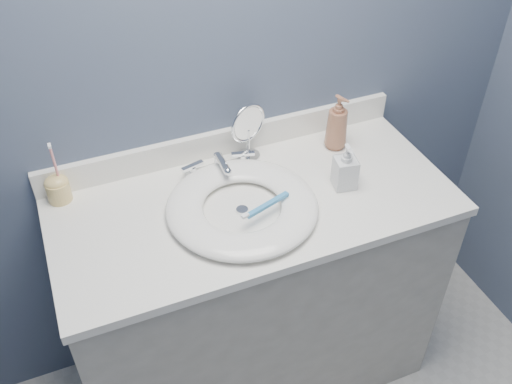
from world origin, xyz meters
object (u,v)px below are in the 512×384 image
makeup_mirror (248,129)px  toothbrush_holder (58,188)px  soap_bottle_amber (337,122)px  soap_bottle_clear (346,166)px

makeup_mirror → toothbrush_holder: 0.61m
soap_bottle_amber → toothbrush_holder: toothbrush_holder is taller
soap_bottle_amber → makeup_mirror: bearing=149.9°
soap_bottle_clear → makeup_mirror: bearing=141.2°
soap_bottle_clear → toothbrush_holder: (-0.83, 0.27, -0.03)m
makeup_mirror → soap_bottle_amber: 0.30m
soap_bottle_clear → soap_bottle_amber: bearing=79.0°
soap_bottle_clear → toothbrush_holder: size_ratio=0.73×
makeup_mirror → soap_bottle_clear: 0.34m
soap_bottle_amber → toothbrush_holder: size_ratio=0.95×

